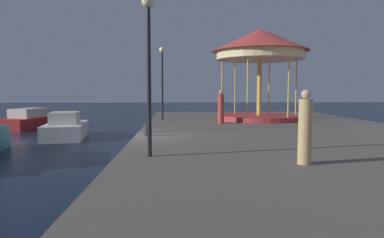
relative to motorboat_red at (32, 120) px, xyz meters
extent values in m
plane|color=black|center=(8.66, -10.51, -0.52)|extent=(120.00, 120.00, 0.00)
cube|color=#5B564F|center=(15.35, -10.51, -0.12)|extent=(13.38, 29.95, 0.80)
cube|color=maroon|center=(0.02, 0.08, -0.14)|extent=(3.34, 5.68, 0.76)
cube|color=beige|center=(-0.08, -0.32, 0.55)|extent=(2.01, 2.63, 0.63)
cube|color=#4C6070|center=(0.20, 0.82, 0.67)|extent=(1.28, 0.40, 0.28)
cube|color=white|center=(4.20, -5.47, -0.11)|extent=(2.62, 4.37, 0.82)
cube|color=beige|center=(4.24, -5.71, 0.62)|extent=(1.67, 2.00, 0.65)
cube|color=#4C6070|center=(4.10, -4.82, 0.75)|extent=(1.21, 0.29, 0.29)
cylinder|color=#B23333|center=(15.58, -3.41, 0.43)|extent=(5.21, 5.21, 0.30)
cylinder|color=gold|center=(15.58, -3.41, 2.30)|extent=(0.28, 0.28, 3.45)
cylinder|color=#F2E099|center=(15.58, -3.41, 4.28)|extent=(5.41, 5.41, 0.50)
cone|color=#C63D38|center=(15.58, -3.41, 5.23)|extent=(6.01, 6.01, 1.39)
cylinder|color=gold|center=(17.93, -3.41, 2.30)|extent=(0.08, 0.08, 3.45)
cylinder|color=gold|center=(16.75, -1.37, 2.30)|extent=(0.08, 0.08, 3.45)
cylinder|color=gold|center=(14.40, -1.37, 2.30)|extent=(0.08, 0.08, 3.45)
cylinder|color=gold|center=(13.22, -3.41, 2.30)|extent=(0.08, 0.08, 3.45)
cylinder|color=gold|center=(14.40, -5.45, 2.30)|extent=(0.08, 0.08, 3.45)
cylinder|color=gold|center=(16.75, -5.45, 2.30)|extent=(0.08, 0.08, 3.45)
cylinder|color=black|center=(9.62, -15.01, 2.32)|extent=(0.12, 0.12, 4.07)
sphere|color=#F9E5B2|center=(9.62, -15.01, 4.53)|extent=(0.36, 0.36, 0.36)
cylinder|color=black|center=(9.47, -3.02, 2.38)|extent=(0.12, 0.12, 4.20)
sphere|color=#F9E5B2|center=(9.47, -3.02, 4.66)|extent=(0.36, 0.36, 0.36)
cylinder|color=#2D2D33|center=(9.08, -9.85, 0.48)|extent=(0.24, 0.24, 0.40)
cylinder|color=#2D2D33|center=(9.18, -10.73, 0.48)|extent=(0.24, 0.24, 0.40)
cylinder|color=#B23833|center=(12.85, -5.70, 1.09)|extent=(0.34, 0.34, 1.62)
sphere|color=tan|center=(12.85, -5.70, 2.02)|extent=(0.24, 0.24, 0.24)
cylinder|color=tan|center=(13.58, -16.16, 1.09)|extent=(0.34, 0.34, 1.63)
sphere|color=tan|center=(13.58, -16.16, 2.03)|extent=(0.24, 0.24, 0.24)
camera|label=1|loc=(10.39, -24.31, 2.12)|focal=31.30mm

